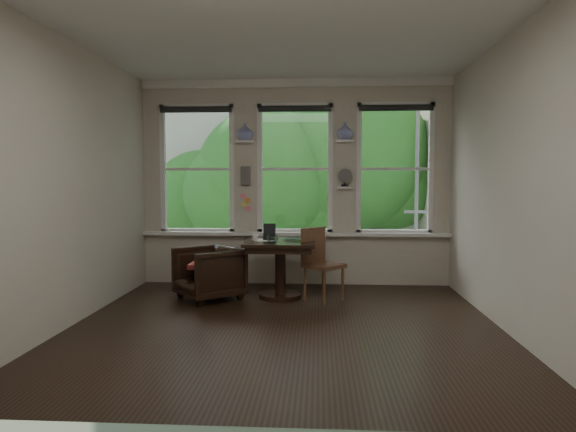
# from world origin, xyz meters

# --- Properties ---
(ground) EXTENTS (4.50, 4.50, 0.00)m
(ground) POSITION_xyz_m (0.00, 0.00, 0.00)
(ground) COLOR black
(ground) RESTS_ON ground
(ceiling) EXTENTS (4.50, 4.50, 0.00)m
(ceiling) POSITION_xyz_m (0.00, 0.00, 3.00)
(ceiling) COLOR silver
(ceiling) RESTS_ON ground
(wall_back) EXTENTS (4.50, 0.00, 4.50)m
(wall_back) POSITION_xyz_m (0.00, 2.25, 1.50)
(wall_back) COLOR beige
(wall_back) RESTS_ON ground
(wall_front) EXTENTS (4.50, 0.00, 4.50)m
(wall_front) POSITION_xyz_m (0.00, -2.25, 1.50)
(wall_front) COLOR beige
(wall_front) RESTS_ON ground
(wall_left) EXTENTS (0.00, 4.50, 4.50)m
(wall_left) POSITION_xyz_m (-2.25, 0.00, 1.50)
(wall_left) COLOR beige
(wall_left) RESTS_ON ground
(wall_right) EXTENTS (0.00, 4.50, 4.50)m
(wall_right) POSITION_xyz_m (2.25, 0.00, 1.50)
(wall_right) COLOR beige
(wall_right) RESTS_ON ground
(window_left) EXTENTS (1.10, 0.12, 1.90)m
(window_left) POSITION_xyz_m (-1.45, 2.25, 1.70)
(window_left) COLOR white
(window_left) RESTS_ON ground
(window_center) EXTENTS (1.10, 0.12, 1.90)m
(window_center) POSITION_xyz_m (0.00, 2.25, 1.70)
(window_center) COLOR white
(window_center) RESTS_ON ground
(window_right) EXTENTS (1.10, 0.12, 1.90)m
(window_right) POSITION_xyz_m (1.45, 2.25, 1.70)
(window_right) COLOR white
(window_right) RESTS_ON ground
(shelf_left) EXTENTS (0.26, 0.16, 0.03)m
(shelf_left) POSITION_xyz_m (-0.72, 2.15, 2.10)
(shelf_left) COLOR white
(shelf_left) RESTS_ON ground
(shelf_right) EXTENTS (0.26, 0.16, 0.03)m
(shelf_right) POSITION_xyz_m (0.72, 2.15, 2.10)
(shelf_right) COLOR white
(shelf_right) RESTS_ON ground
(intercom) EXTENTS (0.14, 0.06, 0.28)m
(intercom) POSITION_xyz_m (-0.72, 2.18, 1.60)
(intercom) COLOR #59544F
(intercom) RESTS_ON ground
(sticky_notes) EXTENTS (0.16, 0.01, 0.24)m
(sticky_notes) POSITION_xyz_m (-0.72, 2.19, 1.25)
(sticky_notes) COLOR pink
(sticky_notes) RESTS_ON ground
(desk_fan) EXTENTS (0.20, 0.20, 0.24)m
(desk_fan) POSITION_xyz_m (0.72, 2.13, 1.53)
(desk_fan) COLOR #59544F
(desk_fan) RESTS_ON ground
(vase_left) EXTENTS (0.24, 0.24, 0.25)m
(vase_left) POSITION_xyz_m (-0.72, 2.15, 2.24)
(vase_left) COLOR white
(vase_left) RESTS_ON shelf_left
(vase_right) EXTENTS (0.24, 0.24, 0.25)m
(vase_right) POSITION_xyz_m (0.72, 2.15, 2.24)
(vase_right) COLOR white
(vase_right) RESTS_ON shelf_right
(table) EXTENTS (0.90, 0.90, 0.75)m
(table) POSITION_xyz_m (-0.15, 1.28, 0.38)
(table) COLOR black
(table) RESTS_ON ground
(armchair_left) EXTENTS (1.04, 1.04, 0.68)m
(armchair_left) POSITION_xyz_m (-1.06, 1.13, 0.34)
(armchair_left) COLOR black
(armchair_left) RESTS_ON ground
(cushion_red) EXTENTS (0.45, 0.45, 0.06)m
(cushion_red) POSITION_xyz_m (-1.06, 1.13, 0.45)
(cushion_red) COLOR maroon
(cushion_red) RESTS_ON armchair_left
(side_chair_right) EXTENTS (0.59, 0.59, 0.92)m
(side_chair_right) POSITION_xyz_m (0.42, 1.16, 0.46)
(side_chair_right) COLOR #482419
(side_chair_right) RESTS_ON ground
(laptop) EXTENTS (0.43, 0.37, 0.03)m
(laptop) POSITION_xyz_m (0.03, 1.28, 0.76)
(laptop) COLOR black
(laptop) RESTS_ON table
(mug) EXTENTS (0.10, 0.10, 0.09)m
(mug) POSITION_xyz_m (-0.47, 1.25, 0.79)
(mug) COLOR white
(mug) RESTS_ON table
(drinking_glass) EXTENTS (0.14, 0.14, 0.11)m
(drinking_glass) POSITION_xyz_m (-0.22, 0.98, 0.80)
(drinking_glass) COLOR white
(drinking_glass) RESTS_ON table
(tablet) EXTENTS (0.16, 0.09, 0.22)m
(tablet) POSITION_xyz_m (-0.29, 1.33, 0.86)
(tablet) COLOR black
(tablet) RESTS_ON table
(papers) EXTENTS (0.33, 0.36, 0.00)m
(papers) POSITION_xyz_m (-0.38, 1.34, 0.75)
(papers) COLOR silver
(papers) RESTS_ON table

